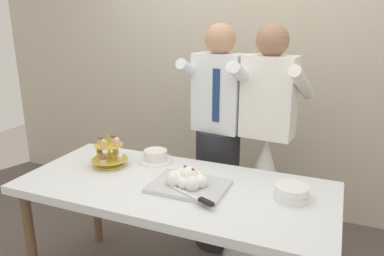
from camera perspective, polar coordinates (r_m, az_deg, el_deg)
name	(u,v)px	position (r m, az deg, el deg)	size (l,w,h in m)	color
rear_wall	(243,47)	(3.25, 7.92, 12.38)	(5.20, 0.10, 2.90)	beige
dessert_table	(174,196)	(2.16, -2.77, -10.50)	(1.80, 0.80, 0.78)	silver
cupcake_stand	(109,153)	(2.40, -12.73, -3.86)	(0.23, 0.23, 0.21)	gold
main_cake_tray	(188,181)	(2.06, -0.58, -8.27)	(0.42, 0.36, 0.12)	silver
plate_stack	(292,193)	(2.01, 15.28, -9.67)	(0.18, 0.18, 0.08)	white
round_cake	(156,156)	(2.45, -5.68, -4.39)	(0.24, 0.24, 0.07)	white
person_groom	(218,153)	(2.68, 4.04, -3.83)	(0.52, 0.54, 1.66)	#232328
person_bride	(264,182)	(2.65, 11.12, -8.23)	(0.56, 0.56, 1.66)	white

